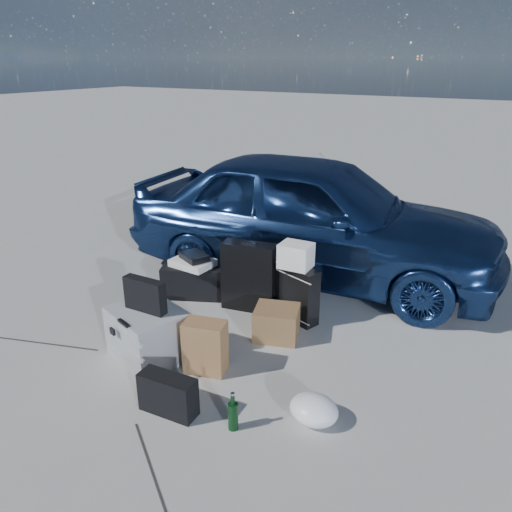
{
  "coord_description": "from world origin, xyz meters",
  "views": [
    {
      "loc": [
        2.28,
        -2.63,
        2.27
      ],
      "look_at": [
        0.23,
        0.85,
        0.66
      ],
      "focal_mm": 35.0,
      "sensor_mm": 36.0,
      "label": 1
    }
  ],
  "objects": [
    {
      "name": "briefcase",
      "position": [
        -0.57,
        0.29,
        0.17
      ],
      "size": [
        0.43,
        0.12,
        0.33
      ],
      "primitive_type": "cube",
      "rotation": [
        0.0,
        0.0,
        0.07
      ],
      "color": "black",
      "rests_on": "ground"
    },
    {
      "name": "duffel_bag",
      "position": [
        -0.58,
        1.02,
        0.16
      ],
      "size": [
        0.71,
        0.53,
        0.33
      ],
      "primitive_type": "cube",
      "rotation": [
        0.0,
        0.0,
        0.43
      ],
      "color": "black",
      "rests_on": "ground"
    },
    {
      "name": "flat_box_black",
      "position": [
        -0.58,
        1.03,
        0.43
      ],
      "size": [
        0.34,
        0.3,
        0.06
      ],
      "primitive_type": "cube",
      "rotation": [
        0.0,
        0.0,
        -0.42
      ],
      "color": "black",
      "rests_on": "flat_box_white"
    },
    {
      "name": "car",
      "position": [
        0.18,
        2.13,
        0.68
      ],
      "size": [
        4.13,
        2.02,
        1.35
      ],
      "primitive_type": "imported",
      "rotation": [
        0.0,
        0.0,
        1.68
      ],
      "color": "navy",
      "rests_on": "ground"
    },
    {
      "name": "cardboard_box",
      "position": [
        0.52,
        0.72,
        0.14
      ],
      "size": [
        0.45,
        0.42,
        0.28
      ],
      "primitive_type": "cube",
      "rotation": [
        0.0,
        0.0,
        0.32
      ],
      "color": "brown",
      "rests_on": "ground"
    },
    {
      "name": "white_carton",
      "position": [
        0.5,
        1.09,
        0.64
      ],
      "size": [
        0.29,
        0.23,
        0.22
      ],
      "primitive_type": "cube",
      "rotation": [
        0.0,
        0.0,
        0.05
      ],
      "color": "white",
      "rests_on": "suitcase_right"
    },
    {
      "name": "pelican_case",
      "position": [
        -0.23,
        -0.07,
        0.21
      ],
      "size": [
        0.69,
        0.62,
        0.42
      ],
      "primitive_type": "cube",
      "rotation": [
        0.0,
        0.0,
        -0.31
      ],
      "color": "#9D9FA2",
      "rests_on": "ground"
    },
    {
      "name": "ground",
      "position": [
        0.0,
        0.0,
        0.0
      ],
      "size": [
        60.0,
        60.0,
        0.0
      ],
      "primitive_type": "plane",
      "color": "#A6A5A1",
      "rests_on": "ground"
    },
    {
      "name": "flat_box_white",
      "position": [
        -0.6,
        1.01,
        0.36
      ],
      "size": [
        0.42,
        0.32,
        0.07
      ],
      "primitive_type": "cube",
      "rotation": [
        0.0,
        0.0,
        -0.06
      ],
      "color": "white",
      "rests_on": "duffel_bag"
    },
    {
      "name": "plastic_bag",
      "position": [
        1.25,
        -0.11,
        0.09
      ],
      "size": [
        0.37,
        0.32,
        0.19
      ],
      "primitive_type": "ellipsoid",
      "rotation": [
        0.0,
        0.0,
        -0.11
      ],
      "color": "white",
      "rests_on": "ground"
    },
    {
      "name": "suitcase_left",
      "position": [
        0.03,
        1.06,
        0.33
      ],
      "size": [
        0.54,
        0.28,
        0.67
      ],
      "primitive_type": "cube",
      "rotation": [
        0.0,
        0.0,
        0.19
      ],
      "color": "black",
      "rests_on": "ground"
    },
    {
      "name": "laptop_bag",
      "position": [
        -0.23,
        -0.07,
        0.55
      ],
      "size": [
        0.36,
        0.1,
        0.27
      ],
      "primitive_type": "cube",
      "rotation": [
        0.0,
        0.0,
        0.03
      ],
      "color": "black",
      "rests_on": "pelican_case"
    },
    {
      "name": "suitcase_right",
      "position": [
        0.52,
        1.1,
        0.26
      ],
      "size": [
        0.46,
        0.29,
        0.52
      ],
      "primitive_type": "cube",
      "rotation": [
        0.0,
        0.0,
        -0.33
      ],
      "color": "black",
      "rests_on": "ground"
    },
    {
      "name": "messenger_bag",
      "position": [
        0.35,
        -0.53,
        0.14
      ],
      "size": [
        0.42,
        0.18,
        0.28
      ],
      "primitive_type": "cube",
      "rotation": [
        0.0,
        0.0,
        0.07
      ],
      "color": "black",
      "rests_on": "ground"
    },
    {
      "name": "kraft_bag",
      "position": [
        0.28,
        0.0,
        0.21
      ],
      "size": [
        0.35,
        0.26,
        0.42
      ],
      "primitive_type": "cube",
      "rotation": [
        0.0,
        0.0,
        0.26
      ],
      "color": "#905D3E",
      "rests_on": "ground"
    },
    {
      "name": "green_bottle",
      "position": [
        0.82,
        -0.44,
        0.13
      ],
      "size": [
        0.07,
        0.07,
        0.27
      ],
      "primitive_type": "cylinder",
      "rotation": [
        0.0,
        0.0,
        -0.01
      ],
      "color": "black",
      "rests_on": "ground"
    }
  ]
}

